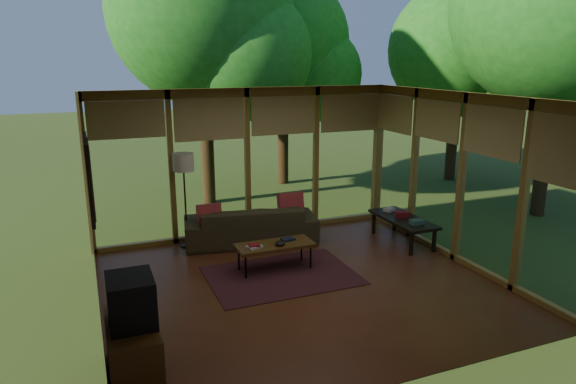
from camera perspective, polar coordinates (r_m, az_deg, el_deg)
name	(u,v)px	position (r m, az deg, el deg)	size (l,w,h in m)	color
floor	(301,285)	(7.58, 1.48, -10.34)	(5.50, 5.50, 0.00)	brown
ceiling	(303,97)	(6.89, 1.63, 10.47)	(5.50, 5.50, 0.00)	silver
wall_left	(91,218)	(6.56, -21.08, -2.74)	(0.04, 5.00, 2.70)	beige
wall_front	(406,259)	(5.04, 13.03, -7.31)	(5.50, 0.04, 2.70)	beige
window_wall_back	(247,163)	(9.40, -4.53, 3.25)	(5.50, 0.12, 2.70)	olive
window_wall_right	(461,179)	(8.56, 18.70, 1.38)	(0.12, 5.00, 2.70)	olive
exterior_lawn	(423,155)	(18.17, 14.78, 3.99)	(40.00, 40.00, 0.00)	#36511E
tree_nw	(201,11)	(11.57, -9.59, 19.17)	(3.94, 3.94, 6.13)	#332512
tree_ne	(281,42)	(13.32, -0.73, 16.28)	(3.37, 3.37, 5.28)	#332512
tree_se	(559,2)	(11.60, 27.90, 18.15)	(4.09, 4.09, 6.28)	#332512
tree_far	(454,50)	(14.24, 17.92, 14.75)	(3.32, 3.32, 5.06)	#332512
rug	(282,275)	(7.89, -0.72, -9.24)	(2.20, 1.56, 0.01)	maroon
sofa	(251,224)	(9.16, -4.17, -3.60)	(2.31, 0.90, 0.68)	#3D351E
pillow_left	(209,216)	(8.85, -8.73, -2.71)	(0.41, 0.14, 0.41)	maroon
pillow_right	(291,206)	(9.28, 0.31, -1.56)	(0.46, 0.15, 0.46)	maroon
ct_book_lower	(254,247)	(7.80, -3.78, -6.10)	(0.22, 0.16, 0.03)	beige
ct_book_upper	(254,245)	(7.79, -3.78, -5.91)	(0.17, 0.13, 0.03)	maroon
ct_book_side	(288,239)	(8.11, -0.02, -5.26)	(0.20, 0.15, 0.03)	black
ct_bowl	(280,243)	(7.88, -0.89, -5.71)	(0.16, 0.16, 0.07)	black
media_cabinet	(133,350)	(5.74, -16.82, -16.41)	(0.50, 1.00, 0.60)	brown
television	(131,300)	(5.48, -17.03, -11.44)	(0.45, 0.55, 0.50)	black
console_book_a	(417,222)	(9.02, 14.12, -3.27)	(0.22, 0.16, 0.08)	#355E54
console_book_b	(402,214)	(9.36, 12.52, -2.45)	(0.21, 0.16, 0.10)	maroon
console_book_c	(389,210)	(9.69, 11.19, -1.93)	(0.20, 0.15, 0.06)	beige
floor_lamp	(183,168)	(8.87, -11.54, 2.67)	(0.36, 0.36, 1.65)	black
coffee_table	(275,246)	(7.97, -1.48, -6.00)	(1.20, 0.50, 0.43)	brown
side_console	(403,220)	(9.35, 12.66, -3.08)	(0.60, 1.40, 0.46)	black
wall_painting	(89,177)	(7.87, -21.20, 1.54)	(0.06, 1.35, 1.15)	black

